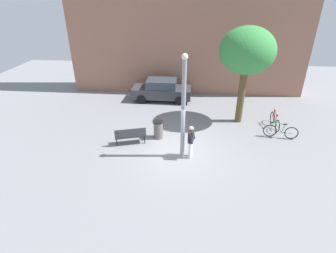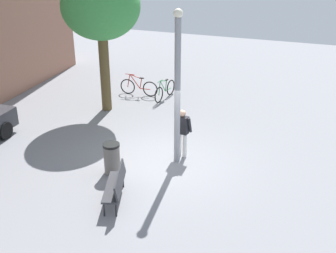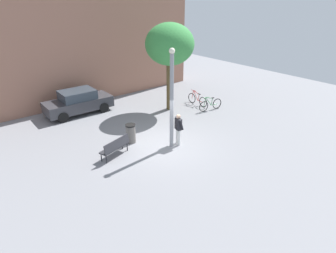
{
  "view_description": "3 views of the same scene",
  "coord_description": "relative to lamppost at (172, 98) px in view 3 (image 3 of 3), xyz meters",
  "views": [
    {
      "loc": [
        0.48,
        -11.16,
        7.21
      ],
      "look_at": [
        -0.6,
        0.57,
        1.12
      ],
      "focal_mm": 28.33,
      "sensor_mm": 36.0,
      "label": 1
    },
    {
      "loc": [
        -11.77,
        -4.18,
        7.06
      ],
      "look_at": [
        0.07,
        -0.04,
        1.25
      ],
      "focal_mm": 46.53,
      "sensor_mm": 36.0,
      "label": 2
    },
    {
      "loc": [
        -8.19,
        -10.42,
        7.12
      ],
      "look_at": [
        -0.0,
        -0.24,
        1.13
      ],
      "focal_mm": 31.1,
      "sensor_mm": 36.0,
      "label": 3
    }
  ],
  "objects": [
    {
      "name": "bicycle_green",
      "position": [
        5.23,
        2.29,
        -2.23
      ],
      "size": [
        1.8,
        0.34,
        0.97
      ],
      "color": "black",
      "rests_on": "ground_plane"
    },
    {
      "name": "parked_car_charcoal",
      "position": [
        -1.81,
        7.22,
        -1.84
      ],
      "size": [
        4.22,
        1.86,
        1.55
      ],
      "color": "#38383D",
      "rests_on": "ground_plane"
    },
    {
      "name": "park_bench",
      "position": [
        -2.72,
        0.87,
        -2.07
      ],
      "size": [
        1.67,
        0.92,
        0.92
      ],
      "color": "#2D2D33",
      "rests_on": "ground_plane"
    },
    {
      "name": "person_by_lamppost",
      "position": [
        0.4,
        -0.05,
        -1.65
      ],
      "size": [
        0.37,
        0.62,
        1.67
      ],
      "color": "white",
      "rests_on": "ground_plane"
    },
    {
      "name": "bicycle_red",
      "position": [
        5.26,
        3.56,
        -2.23
      ],
      "size": [
        0.08,
        1.81,
        0.97
      ],
      "color": "black",
      "rests_on": "ground_plane"
    },
    {
      "name": "ground_plane",
      "position": [
        -0.17,
        0.32,
        -2.61
      ],
      "size": [
        36.0,
        36.0,
        0.0
      ],
      "primitive_type": "plane",
      "color": "gray"
    },
    {
      "name": "building_facade",
      "position": [
        -0.17,
        9.76,
        2.21
      ],
      "size": [
        17.47,
        2.0,
        9.65
      ],
      "primitive_type": "cube",
      "color": "#9E6B56",
      "rests_on": "ground_plane"
    },
    {
      "name": "lamppost",
      "position": [
        0.0,
        0.0,
        0.0
      ],
      "size": [
        0.28,
        0.28,
        4.94
      ],
      "color": "gray",
      "rests_on": "ground_plane"
    },
    {
      "name": "plaza_tree",
      "position": [
        3.27,
        4.17,
        1.6
      ],
      "size": [
        3.06,
        3.06,
        5.57
      ],
      "color": "brown",
      "rests_on": "ground_plane"
    },
    {
      "name": "trash_bin",
      "position": [
        -1.36,
        1.67,
        -2.11
      ],
      "size": [
        0.52,
        0.52,
        1.01
      ],
      "color": "#66605B",
      "rests_on": "ground_plane"
    }
  ]
}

